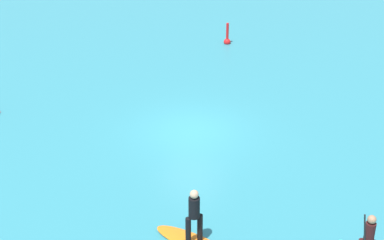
# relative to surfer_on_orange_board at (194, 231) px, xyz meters

# --- Properties ---
(ground_plane) EXTENTS (120.00, 120.00, 0.00)m
(ground_plane) POSITION_rel_surfer_on_orange_board_xyz_m (-3.61, 6.03, -0.48)
(ground_plane) COLOR teal
(ground_plane) RESTS_ON ground
(surfer_on_orange_board) EXTENTS (2.72, 0.89, 1.88)m
(surfer_on_orange_board) POSITION_rel_surfer_on_orange_board_xyz_m (0.00, 0.00, 0.00)
(surfer_on_orange_board) COLOR orange
(surfer_on_orange_board) RESTS_ON ground_plane
(marker_buoy) EXTENTS (0.40, 0.40, 1.30)m
(marker_buoy) POSITION_rel_surfer_on_orange_board_xyz_m (-7.19, 16.08, -0.23)
(marker_buoy) COLOR red
(marker_buoy) RESTS_ON ground_plane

